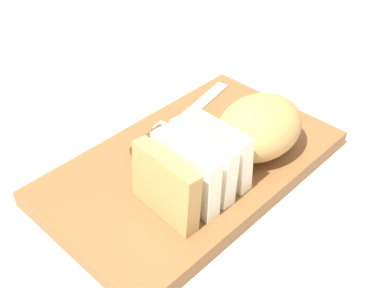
% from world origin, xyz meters
% --- Properties ---
extents(ground_plane, '(3.00, 3.00, 0.00)m').
position_xyz_m(ground_plane, '(0.00, 0.00, 0.00)').
color(ground_plane, beige).
extents(cutting_board, '(0.44, 0.27, 0.03)m').
position_xyz_m(cutting_board, '(0.00, 0.00, 0.01)').
color(cutting_board, brown).
rests_on(cutting_board, ground_plane).
extents(bread_loaf, '(0.27, 0.13, 0.09)m').
position_xyz_m(bread_loaf, '(-0.03, 0.05, 0.07)').
color(bread_loaf, tan).
rests_on(bread_loaf, cutting_board).
extents(bread_knife, '(0.25, 0.06, 0.03)m').
position_xyz_m(bread_knife, '(-0.00, -0.07, 0.04)').
color(bread_knife, silver).
rests_on(bread_knife, cutting_board).
extents(crumb_near_knife, '(0.00, 0.00, 0.00)m').
position_xyz_m(crumb_near_knife, '(-0.08, -0.01, 0.03)').
color(crumb_near_knife, tan).
rests_on(crumb_near_knife, cutting_board).
extents(crumb_near_loaf, '(0.01, 0.01, 0.01)m').
position_xyz_m(crumb_near_loaf, '(-0.01, 0.05, 0.03)').
color(crumb_near_loaf, tan).
rests_on(crumb_near_loaf, cutting_board).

